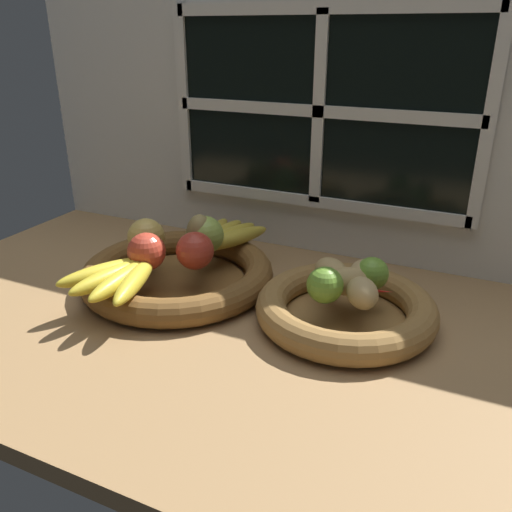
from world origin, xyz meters
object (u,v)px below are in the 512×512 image
apple_red_front (147,252)px  lime_near (325,285)px  apple_red_right (195,251)px  potato_back (367,273)px  fruit_bowl_left (178,274)px  apple_green_back (205,235)px  lime_far (372,273)px  fruit_bowl_right (345,309)px  potato_large (348,281)px  potato_oblong (331,272)px  potato_small (362,293)px  pear_brown (200,234)px  apple_golden_left (146,237)px  banana_bunch_back (224,236)px  chili_pepper (362,290)px  banana_bunch_front (120,276)px

apple_red_front → lime_near: 33.69cm
apple_red_front → apple_red_right: bearing=27.4°
potato_back → fruit_bowl_left: bearing=-172.7°
apple_green_back → lime_far: (33.67, -1.72, -0.95)cm
fruit_bowl_left → fruit_bowl_right: size_ratio=1.21×
apple_green_back → potato_large: size_ratio=1.14×
potato_oblong → potato_small: (7.03, -6.20, 0.25)cm
pear_brown → lime_far: size_ratio=1.43×
apple_red_front → potato_small: size_ratio=1.07×
apple_golden_left → potato_oblong: apple_golden_left is taller
banana_bunch_back → apple_golden_left: bearing=-133.8°
fruit_bowl_left → potato_small: potato_small is taller
fruit_bowl_right → potato_small: bearing=-45.0°
apple_green_back → apple_red_front: bearing=-117.1°
potato_small → apple_red_front: bearing=-176.7°
potato_back → fruit_bowl_right: bearing=-114.4°
potato_large → potato_oblong: 4.71cm
apple_red_right → lime_near: size_ratio=1.17×
pear_brown → potato_large: (31.16, -4.97, -1.62)cm
fruit_bowl_left → potato_large: size_ratio=5.60×
fruit_bowl_right → potato_large: bearing=90.0°
chili_pepper → potato_small: bearing=-93.8°
fruit_bowl_right → pear_brown: 32.30cm
pear_brown → potato_back: (33.23, -0.43, -1.63)cm
banana_bunch_back → potato_back: potato_back is taller
banana_bunch_front → lime_near: 35.30cm
apple_red_right → pear_brown: bearing=112.6°
fruit_bowl_right → potato_back: potato_back is taller
potato_small → chili_pepper: (-0.94, 4.31, -1.65)cm
apple_red_right → potato_oblong: 25.17cm
apple_red_right → apple_green_back: apple_green_back is taller
potato_back → lime_far: lime_far is taller
lime_far → apple_golden_left: bearing=-175.2°
fruit_bowl_right → lime_far: 7.59cm
fruit_bowl_left → apple_red_right: bearing=-16.3°
fruit_bowl_right → lime_near: bearing=-123.7°
fruit_bowl_left → potato_small: (36.88, -3.31, 5.35)cm
chili_pepper → potato_oblong: bearing=146.5°
apple_red_front → lime_near: size_ratio=1.17×
potato_back → pear_brown: bearing=179.3°
potato_large → potato_back: same height
potato_small → lime_near: lime_near is taller
pear_brown → lime_near: pear_brown is taller
fruit_bowl_right → potato_large: 5.24cm
banana_bunch_back → potato_large: (29.52, -11.88, 0.83)cm
pear_brown → potato_back: pear_brown is taller
apple_red_right → fruit_bowl_left: bearing=163.7°
apple_golden_left → lime_far: size_ratio=1.29×
fruit_bowl_right → banana_bunch_front: banana_bunch_front is taller
pear_brown → potato_oblong: 27.58cm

